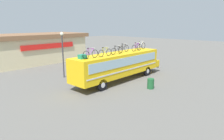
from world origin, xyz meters
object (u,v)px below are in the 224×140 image
rooftop_bicycle_2 (105,52)px  rooftop_bicycle_1 (91,54)px  bus (119,64)px  rooftop_bicycle_6 (141,46)px  trash_bin (151,84)px  rooftop_bicycle_4 (124,48)px  street_lamp (63,49)px  luggage_bag_1 (82,57)px  rooftop_bicycle_3 (117,50)px  rooftop_bicycle_5 (137,47)px

rooftop_bicycle_2 → rooftop_bicycle_1: bearing=175.3°
bus → rooftop_bicycle_6: (4.14, 0.23, 1.56)m
rooftop_bicycle_6 → trash_bin: rooftop_bicycle_6 is taller
rooftop_bicycle_4 → street_lamp: bearing=129.0°
rooftop_bicycle_4 → rooftop_bicycle_1: bearing=-174.8°
street_lamp → luggage_bag_1: bearing=-106.4°
rooftop_bicycle_6 → bus: bearing=-176.8°
bus → rooftop_bicycle_2: (-2.56, -0.41, 1.52)m
rooftop_bicycle_1 → rooftop_bicycle_3: rooftop_bicycle_1 is taller
rooftop_bicycle_6 → trash_bin: size_ratio=1.93×
rooftop_bicycle_1 → rooftop_bicycle_2: (1.64, -0.14, -0.02)m
rooftop_bicycle_1 → rooftop_bicycle_5: rooftop_bicycle_5 is taller
rooftop_bicycle_1 → trash_bin: 6.11m
luggage_bag_1 → trash_bin: 6.65m
rooftop_bicycle_1 → rooftop_bicycle_2: size_ratio=1.04×
bus → rooftop_bicycle_4: 1.79m
bus → rooftop_bicycle_2: bearing=-170.8°
rooftop_bicycle_3 → trash_bin: (0.58, -3.64, -2.79)m
street_lamp → rooftop_bicycle_6: bearing=-34.5°
rooftop_bicycle_4 → street_lamp: street_lamp is taller
luggage_bag_1 → rooftop_bicycle_6: rooftop_bicycle_6 is taller
luggage_bag_1 → rooftop_bicycle_1: (0.59, -0.39, 0.21)m
bus → rooftop_bicycle_2: 3.00m
rooftop_bicycle_1 → rooftop_bicycle_2: 1.65m
luggage_bag_1 → street_lamp: street_lamp is taller
rooftop_bicycle_2 → trash_bin: bearing=-56.3°
rooftop_bicycle_2 → trash_bin: (2.36, -3.53, -2.79)m
rooftop_bicycle_2 → rooftop_bicycle_3: bearing=3.6°
trash_bin → bus: bearing=87.1°
luggage_bag_1 → rooftop_bicycle_4: (5.69, 0.07, 0.20)m
rooftop_bicycle_2 → rooftop_bicycle_6: (6.70, 0.64, 0.04)m
rooftop_bicycle_5 → rooftop_bicycle_6: rooftop_bicycle_6 is taller
rooftop_bicycle_1 → street_lamp: 5.67m
rooftop_bicycle_1 → trash_bin: (4.00, -3.66, -2.82)m
luggage_bag_1 → rooftop_bicycle_2: size_ratio=0.39×
bus → trash_bin: (-0.20, -3.94, -1.28)m
rooftop_bicycle_6 → rooftop_bicycle_2: bearing=-174.5°
rooftop_bicycle_3 → luggage_bag_1: bearing=174.1°
rooftop_bicycle_1 → trash_bin: bearing=-42.5°
bus → luggage_bag_1: bearing=178.7°
bus → rooftop_bicycle_6: bearing=3.2°
rooftop_bicycle_6 → street_lamp: street_lamp is taller
bus → rooftop_bicycle_6: rooftop_bicycle_6 is taller
rooftop_bicycle_1 → rooftop_bicycle_3: (3.42, -0.02, -0.03)m
rooftop_bicycle_4 → rooftop_bicycle_5: size_ratio=0.94×
rooftop_bicycle_3 → rooftop_bicycle_5: rooftop_bicycle_5 is taller
bus → rooftop_bicycle_4: size_ratio=7.41×
rooftop_bicycle_6 → rooftop_bicycle_1: bearing=-176.5°
rooftop_bicycle_4 → trash_bin: size_ratio=1.74×
luggage_bag_1 → street_lamp: (1.53, 5.20, 0.11)m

